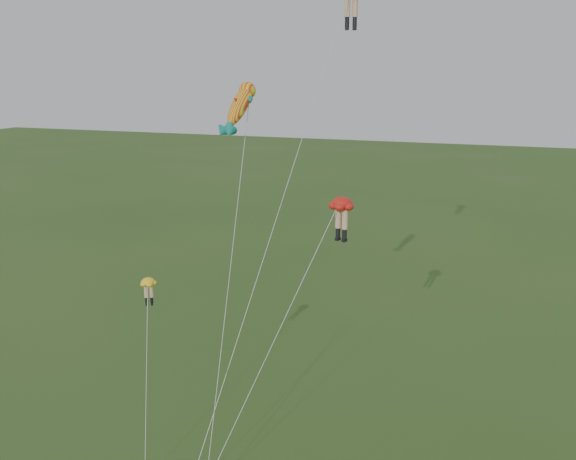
% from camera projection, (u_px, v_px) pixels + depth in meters
% --- Properties ---
extents(legs_kite_red_high, '(4.49, 15.34, 23.60)m').
position_uv_depth(legs_kite_red_high, '(349.00, 2.00, 35.50)').
color(legs_kite_red_high, red).
rests_on(legs_kite_red_high, ground).
extents(legs_kite_red_mid, '(5.26, 8.33, 12.97)m').
position_uv_depth(legs_kite_red_mid, '(339.00, 212.00, 31.31)').
color(legs_kite_red_mid, red).
rests_on(legs_kite_red_mid, ground).
extents(legs_kite_yellow, '(1.80, 3.64, 9.12)m').
position_uv_depth(legs_kite_yellow, '(148.00, 296.00, 31.34)').
color(legs_kite_yellow, yellow).
rests_on(legs_kite_yellow, ground).
extents(fish_kite, '(1.84, 8.57, 18.67)m').
position_uv_depth(fish_kite, '(240.00, 106.00, 31.45)').
color(fish_kite, yellow).
rests_on(fish_kite, ground).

